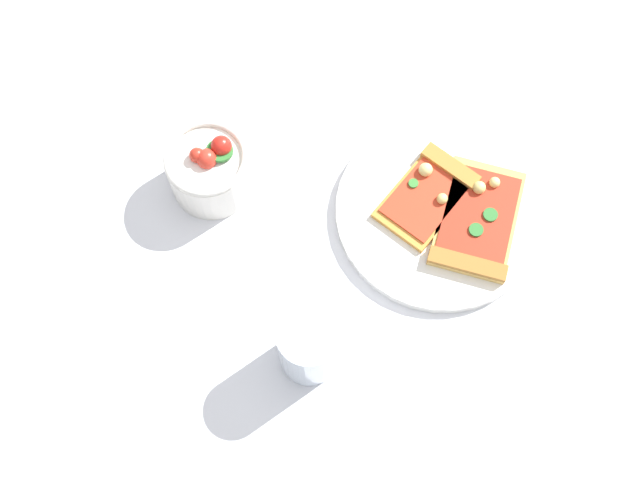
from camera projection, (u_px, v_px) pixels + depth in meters
name	position (u px, v px, depth m)	size (l,w,h in m)	color
ground_plane	(398.00, 216.00, 0.98)	(2.40, 2.40, 0.00)	silver
plate	(439.00, 212.00, 0.97)	(0.26, 0.26, 0.01)	white
pizza_slice_near	(431.00, 190.00, 0.97)	(0.13, 0.10, 0.02)	gold
pizza_slice_far	(476.00, 224.00, 0.95)	(0.16, 0.12, 0.02)	#E5B256
salad_bowl	(210.00, 169.00, 0.96)	(0.10, 0.10, 0.09)	white
soda_glass	(309.00, 346.00, 0.87)	(0.07, 0.07, 0.11)	silver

